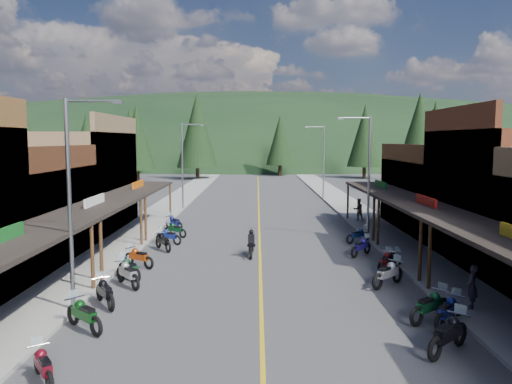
{
  "coord_description": "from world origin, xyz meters",
  "views": [
    {
      "loc": [
        -0.17,
        -24.26,
        6.5
      ],
      "look_at": [
        -0.23,
        9.09,
        3.0
      ],
      "focal_mm": 35.0,
      "sensor_mm": 36.0,
      "label": 1
    }
  ],
  "objects_px": {
    "pedestrian_east_b": "(358,209)",
    "pine_5": "(435,132)",
    "pine_9": "(432,141)",
    "bike_west_4": "(84,313)",
    "streetlight_2": "(367,171)",
    "streetlight_1": "(184,162)",
    "pine_7": "(98,136)",
    "pine_2": "(197,131)",
    "bike_east_4": "(448,310)",
    "pine_3": "(280,140)",
    "pine_8": "(87,144)",
    "streetlight_0": "(73,195)",
    "pine_0": "(26,140)",
    "bike_west_12": "(174,222)",
    "bike_east_7": "(386,261)",
    "bike_west_7": "(129,267)",
    "shop_east_3": "(451,195)",
    "pedestrian_east_a": "(472,287)",
    "bike_east_10": "(358,234)",
    "bike_east_9": "(361,246)",
    "bike_west_8": "(138,256)",
    "streetlight_3": "(322,159)",
    "rider_on_bike": "(251,245)",
    "bike_west_5": "(105,291)",
    "pine_10": "(137,138)",
    "bike_west_6": "(128,272)",
    "bike_east_6": "(388,272)",
    "bike_east_5": "(430,305)",
    "pine_11": "(419,134)",
    "bike_west_3": "(43,364)",
    "bike_west_9": "(163,241)",
    "pine_1": "(130,136)",
    "bike_east_8": "(390,260)",
    "pine_4": "(365,135)",
    "bike_east_3": "(448,333)"
  },
  "relations": [
    {
      "from": "rider_on_bike",
      "to": "pine_7",
      "type": "bearing_deg",
      "value": 114.38
    },
    {
      "from": "streetlight_2",
      "to": "streetlight_1",
      "type": "bearing_deg",
      "value": 134.8
    },
    {
      "from": "shop_east_3",
      "to": "bike_east_3",
      "type": "height_order",
      "value": "shop_east_3"
    },
    {
      "from": "bike_east_9",
      "to": "pine_2",
      "type": "bearing_deg",
      "value": 146.92
    },
    {
      "from": "streetlight_2",
      "to": "pedestrian_east_b",
      "type": "relative_size",
      "value": 4.61
    },
    {
      "from": "streetlight_3",
      "to": "bike_west_7",
      "type": "height_order",
      "value": "streetlight_3"
    },
    {
      "from": "pine_3",
      "to": "bike_east_10",
      "type": "bearing_deg",
      "value": -87.84
    },
    {
      "from": "pine_10",
      "to": "bike_west_6",
      "type": "xyz_separation_m",
      "value": [
        12.08,
        -52.63,
        -6.14
      ]
    },
    {
      "from": "bike_east_3",
      "to": "bike_east_8",
      "type": "height_order",
      "value": "bike_east_3"
    },
    {
      "from": "shop_east_3",
      "to": "pedestrian_east_a",
      "type": "distance_m",
      "value": 18.23
    },
    {
      "from": "pine_7",
      "to": "bike_east_10",
      "type": "xyz_separation_m",
      "value": [
        38.23,
        -69.2,
        -6.7
      ]
    },
    {
      "from": "bike_west_7",
      "to": "bike_east_4",
      "type": "distance_m",
      "value": 14.0
    },
    {
      "from": "streetlight_3",
      "to": "bike_east_3",
      "type": "xyz_separation_m",
      "value": [
        -1.29,
        -39.62,
        -3.8
      ]
    },
    {
      "from": "pine_1",
      "to": "bike_west_6",
      "type": "height_order",
      "value": "pine_1"
    },
    {
      "from": "pine_7",
      "to": "bike_east_9",
      "type": "xyz_separation_m",
      "value": [
        37.68,
        -72.76,
        -6.66
      ]
    },
    {
      "from": "pine_2",
      "to": "bike_east_4",
      "type": "distance_m",
      "value": 67.89
    },
    {
      "from": "bike_west_7",
      "to": "bike_east_5",
      "type": "xyz_separation_m",
      "value": [
        12.19,
        -5.51,
        0.06
      ]
    },
    {
      "from": "bike_west_7",
      "to": "pine_4",
      "type": "bearing_deg",
      "value": 26.75
    },
    {
      "from": "pine_10",
      "to": "bike_west_7",
      "type": "bearing_deg",
      "value": -77.02
    },
    {
      "from": "pine_2",
      "to": "bike_west_9",
      "type": "xyz_separation_m",
      "value": [
        4.3,
        -53.38,
        -7.41
      ]
    },
    {
      "from": "bike_west_8",
      "to": "bike_east_7",
      "type": "xyz_separation_m",
      "value": [
        12.44,
        -0.76,
        -0.04
      ]
    },
    {
      "from": "pedestrian_east_b",
      "to": "pine_5",
      "type": "bearing_deg",
      "value": -127.37
    },
    {
      "from": "pine_7",
      "to": "bike_west_4",
      "type": "bearing_deg",
      "value": -72.81
    },
    {
      "from": "pine_2",
      "to": "bike_west_5",
      "type": "distance_m",
      "value": 63.82
    },
    {
      "from": "shop_east_3",
      "to": "bike_east_6",
      "type": "bearing_deg",
      "value": -120.2
    },
    {
      "from": "pine_11",
      "to": "bike_east_5",
      "type": "relative_size",
      "value": 5.59
    },
    {
      "from": "streetlight_3",
      "to": "pine_5",
      "type": "xyz_separation_m",
      "value": [
        27.05,
        42.0,
        3.53
      ]
    },
    {
      "from": "pine_11",
      "to": "bike_west_3",
      "type": "xyz_separation_m",
      "value": [
        -25.88,
        -49.52,
        -6.65
      ]
    },
    {
      "from": "pine_4",
      "to": "bike_east_3",
      "type": "distance_m",
      "value": 71.01
    },
    {
      "from": "pine_4",
      "to": "pine_11",
      "type": "distance_m",
      "value": 22.09
    },
    {
      "from": "pine_9",
      "to": "bike_west_4",
      "type": "distance_m",
      "value": 61.05
    },
    {
      "from": "bike_west_12",
      "to": "bike_east_6",
      "type": "bearing_deg",
      "value": -92.44
    },
    {
      "from": "bike_west_3",
      "to": "bike_west_9",
      "type": "distance_m",
      "value": 16.14
    },
    {
      "from": "bike_west_8",
      "to": "bike_east_3",
      "type": "bearing_deg",
      "value": -96.55
    },
    {
      "from": "pine_0",
      "to": "bike_west_5",
      "type": "xyz_separation_m",
      "value": [
        33.88,
        -67.27,
        -5.88
      ]
    },
    {
      "from": "bike_west_12",
      "to": "bike_east_7",
      "type": "xyz_separation_m",
      "value": [
        12.4,
        -11.44,
        -0.04
      ]
    },
    {
      "from": "pine_10",
      "to": "bike_west_8",
      "type": "distance_m",
      "value": 51.07
    },
    {
      "from": "streetlight_1",
      "to": "pine_8",
      "type": "xyz_separation_m",
      "value": [
        -15.05,
        18.0,
        1.52
      ]
    },
    {
      "from": "bike_west_8",
      "to": "streetlight_1",
      "type": "bearing_deg",
      "value": 36.38
    },
    {
      "from": "streetlight_0",
      "to": "pine_0",
      "type": "xyz_separation_m",
      "value": [
        -33.05,
        68.0,
        2.02
      ]
    },
    {
      "from": "streetlight_0",
      "to": "bike_east_3",
      "type": "xyz_separation_m",
      "value": [
        12.61,
        -3.62,
        -3.8
      ]
    },
    {
      "from": "bike_east_8",
      "to": "pine_8",
      "type": "bearing_deg",
      "value": 174.66
    },
    {
      "from": "streetlight_3",
      "to": "bike_west_4",
      "type": "distance_m",
      "value": 40.19
    },
    {
      "from": "pine_11",
      "to": "pedestrian_east_a",
      "type": "height_order",
      "value": "pine_11"
    },
    {
      "from": "pine_5",
      "to": "bike_east_8",
      "type": "bearing_deg",
      "value": -110.96
    },
    {
      "from": "pine_3",
      "to": "bike_east_3",
      "type": "height_order",
      "value": "pine_3"
    },
    {
      "from": "bike_east_8",
      "to": "bike_east_10",
      "type": "xyz_separation_m",
      "value": [
        -0.25,
        6.63,
        -0.0
      ]
    },
    {
      "from": "bike_west_5",
      "to": "bike_east_9",
      "type": "xyz_separation_m",
      "value": [
        11.81,
        8.51,
        -0.02
      ]
    },
    {
      "from": "pine_3",
      "to": "pine_8",
      "type": "relative_size",
      "value": 1.1
    },
    {
      "from": "bike_east_4",
      "to": "streetlight_0",
      "type": "bearing_deg",
      "value": -144.45
    }
  ]
}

